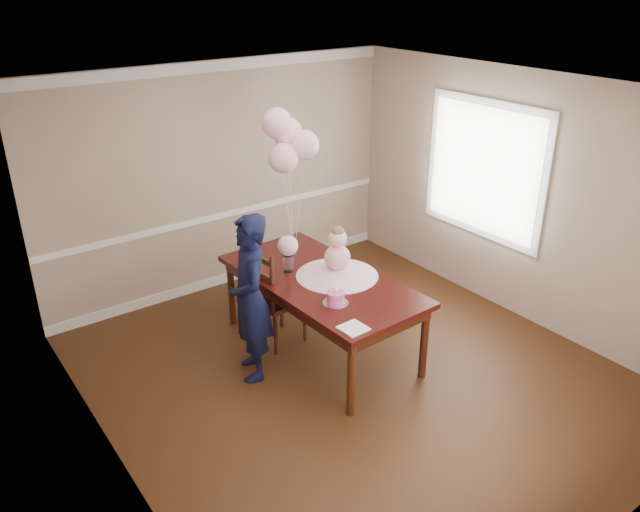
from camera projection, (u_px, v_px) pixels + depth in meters
The scene contains 48 objects.
floor at pixel (355, 375), 6.07m from camera, with size 4.50×5.00×0.00m, color black.
ceiling at pixel (363, 93), 4.93m from camera, with size 4.50×5.00×0.02m, color white.
wall_back at pixel (223, 178), 7.33m from camera, with size 4.50×0.02×2.70m, color tan.
wall_front at pixel (628, 388), 3.67m from camera, with size 4.50×0.02×2.70m, color tan.
wall_left at pixel (106, 327), 4.29m from camera, with size 0.02×5.00×2.70m, color tan.
wall_right at pixel (520, 198), 6.70m from camera, with size 0.02×5.00×2.70m, color tan.
chair_rail_trim at pixel (226, 214), 7.51m from camera, with size 4.50×0.02×0.07m, color white.
crown_molding at pixel (216, 66), 6.79m from camera, with size 4.50×0.02×0.12m, color silver.
baseboard_trim at pixel (230, 277), 7.86m from camera, with size 4.50×0.02×0.12m, color white.
window_frame at pixel (484, 169), 6.97m from camera, with size 0.02×1.66×1.56m, color silver.
window_blinds at pixel (483, 170), 6.96m from camera, with size 0.01×1.50×1.40m, color white.
dining_table_top at pixel (321, 280), 6.18m from camera, with size 1.08×2.17×0.05m, color black.
table_apron at pixel (321, 288), 6.21m from camera, with size 0.98×2.06×0.11m, color black.
table_leg_fl at pixel (351, 378), 5.38m from camera, with size 0.08×0.08×0.76m, color black.
table_leg_fr at pixel (424, 343), 5.89m from camera, with size 0.08×0.08×0.76m, color black.
table_leg_bl at pixel (232, 293), 6.80m from camera, with size 0.08×0.08×0.76m, color black.
table_leg_br at pixel (299, 270), 7.31m from camera, with size 0.08×0.08×0.76m, color black.
baby_skirt at pixel (337, 270), 6.19m from camera, with size 0.82×0.82×0.11m, color #F2B2D5.
baby_torso at pixel (337, 258), 6.14m from camera, with size 0.26×0.26×0.26m, color #F198C8.
baby_head at pixel (338, 238), 6.05m from camera, with size 0.18×0.18×0.18m, color beige.
baby_hair at pixel (338, 232), 6.02m from camera, with size 0.13×0.13×0.13m, color brown.
cake_platter at pixel (336, 303), 5.69m from camera, with size 0.24×0.24×0.01m, color silver.
birthday_cake at pixel (336, 297), 5.67m from camera, with size 0.16×0.16×0.11m, color #E44899.
cake_flower_a at pixel (336, 291), 5.64m from camera, with size 0.03×0.03×0.03m, color white.
cake_flower_b at pixel (337, 289), 5.67m from camera, with size 0.03×0.03×0.03m, color white.
rose_vase_near at pixel (288, 263), 6.27m from camera, with size 0.11×0.11×0.17m, color silver.
roses_near at pixel (288, 246), 6.19m from camera, with size 0.21×0.21×0.21m, color beige.
napkin at pixel (353, 328), 5.29m from camera, with size 0.22×0.22×0.01m, color white.
balloon_weight at pixel (294, 254), 6.65m from camera, with size 0.04×0.04×0.02m, color silver.
balloon_a at pixel (283, 158), 6.13m from camera, with size 0.30×0.30×0.30m, color #F9B0BE.
balloon_b at pixel (304, 145), 6.17m from camera, with size 0.30×0.30×0.30m, color #F7AFD2.
balloon_c at pixel (287, 132), 6.19m from camera, with size 0.30×0.30×0.30m, color #FFB4D7.
balloon_d at pixel (277, 123), 6.10m from camera, with size 0.30×0.30×0.30m, color #F2ACCB.
balloon_ribbon_a at pixel (289, 216), 6.42m from camera, with size 0.00×0.00×0.91m, color white.
balloon_ribbon_b at pixel (299, 209), 6.44m from camera, with size 0.00×0.00×1.02m, color white.
balloon_ribbon_c at pixel (291, 203), 6.45m from camera, with size 0.00×0.00×1.13m, color white.
balloon_ribbon_d at pixel (286, 199), 6.41m from camera, with size 0.00×0.00×1.24m, color silver.
dining_chair_seat at pixel (278, 299), 6.45m from camera, with size 0.48×0.48×0.05m, color #35120E.
chair_leg_fl at pixel (276, 334), 6.30m from camera, with size 0.04×0.04×0.47m, color black.
chair_leg_fr at pixel (305, 321), 6.54m from camera, with size 0.04×0.04×0.47m, color #3C1D10.
chair_leg_bl at pixel (252, 319), 6.57m from camera, with size 0.04×0.04×0.47m, color #3B1710.
chair_leg_br at pixel (281, 307), 6.81m from camera, with size 0.04×0.04×0.47m, color #3C1810.
chair_back_post_l at pixel (272, 285), 6.05m from camera, with size 0.04×0.04×0.61m, color #39160F.
chair_back_post_r at pixel (248, 271), 6.31m from camera, with size 0.04×0.04×0.61m, color #3D1A10.
chair_slat_low at pixel (260, 290), 6.24m from camera, with size 0.03×0.44×0.05m, color #3B2110.
chair_slat_mid at pixel (260, 274), 6.16m from camera, with size 0.03×0.44×0.05m, color #3B1C10.
chair_slat_top at pixel (259, 258), 6.09m from camera, with size 0.03×0.44×0.05m, color #381D0F.
woman at pixel (250, 298), 5.77m from camera, with size 0.60×0.40×1.64m, color black.
Camera 1 is at (-3.24, -3.85, 3.60)m, focal length 35.00 mm.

